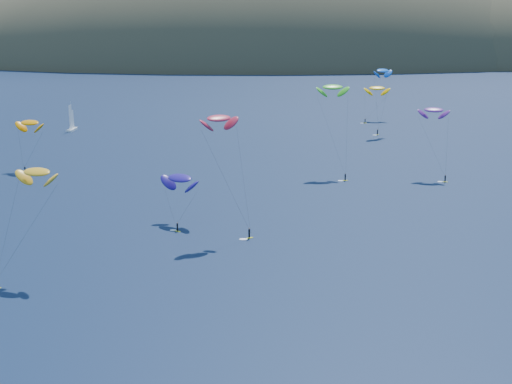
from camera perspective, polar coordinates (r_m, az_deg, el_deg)
The scene contains 10 objects.
island at distance 628.55m, azimuth 3.08°, elevation 9.70°, with size 730.00×300.00×210.00m.
sailboat at distance 277.10m, azimuth -14.51°, elevation 4.96°, with size 9.07×7.83×11.20m.
kitesurfer_1 at distance 213.76m, azimuth -17.66°, elevation 5.30°, with size 10.18×9.55×16.14m.
kitesurfer_2 at distance 129.65m, azimuth -17.14°, elevation 1.53°, with size 11.02×11.80×20.53m.
kitesurfer_3 at distance 201.40m, azimuth 6.16°, elevation 8.33°, with size 9.35×14.89×26.40m.
kitesurfer_4 at distance 264.58m, azimuth 10.11°, elevation 9.53°, with size 9.31×8.70×25.27m.
kitesurfer_6 at distance 202.16m, azimuth 14.04°, elevation 6.38°, with size 8.77×11.79×20.51m.
kitesurfer_9 at distance 144.95m, azimuth -2.98°, elevation 5.88°, with size 11.33×9.02×26.39m.
kitesurfer_10 at distance 155.93m, azimuth -6.12°, elevation 1.11°, with size 10.42×12.87×12.45m.
kitesurfer_11 at distance 296.51m, azimuth 9.66°, elevation 8.19°, with size 11.87×11.77×15.70m.
Camera 1 is at (-10.89, -61.52, 46.90)m, focal length 50.00 mm.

